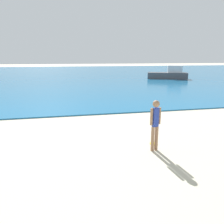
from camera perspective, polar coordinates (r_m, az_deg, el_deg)
name	(u,v)px	position (r m, az deg, el deg)	size (l,w,h in m)	color
water	(71,73)	(40.74, -10.37, 9.74)	(160.00, 60.00, 0.06)	#1E6B9E
person_standing	(155,123)	(6.79, 11.02, -2.67)	(0.36, 0.21, 1.57)	#936B4C
frisbee	(154,144)	(7.55, 10.64, -7.99)	(0.26, 0.26, 0.03)	yellow
boat_near	(169,74)	(30.30, 14.38, 9.37)	(5.23, 3.51, 1.71)	#4C4C51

